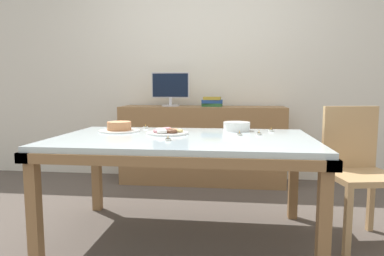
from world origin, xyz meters
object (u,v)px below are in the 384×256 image
at_px(chair, 357,166).
at_px(tealight_right_edge, 271,130).
at_px(tealight_centre, 168,139).
at_px(tealight_near_cakes, 240,134).
at_px(tealight_near_front, 259,134).
at_px(book_stack, 212,102).
at_px(cake_chocolate_round, 119,128).
at_px(pastry_platter, 167,132).
at_px(computer_monitor, 170,89).
at_px(plate_stack, 237,126).
at_px(tealight_left_edge, 145,127).

bearing_deg(chair, tealight_right_edge, 159.01).
bearing_deg(tealight_centre, tealight_near_cakes, 33.77).
distance_m(tealight_near_front, tealight_near_cakes, 0.15).
bearing_deg(book_stack, tealight_near_cakes, -78.34).
relative_size(cake_chocolate_round, pastry_platter, 1.02).
distance_m(computer_monitor, book_stack, 0.49).
distance_m(cake_chocolate_round, tealight_right_edge, 1.18).
bearing_deg(tealight_right_edge, chair, -20.99).
bearing_deg(tealight_centre, plate_stack, 52.52).
distance_m(computer_monitor, tealight_centre, 1.72).
xyz_separation_m(tealight_right_edge, tealight_near_cakes, (-0.25, -0.25, 0.00)).
relative_size(tealight_near_front, tealight_near_cakes, 1.00).
xyz_separation_m(pastry_platter, tealight_left_edge, (-0.25, 0.31, -0.00)).
distance_m(pastry_platter, plate_stack, 0.57).
distance_m(pastry_platter, tealight_near_front, 0.67).
distance_m(pastry_platter, tealight_right_edge, 0.81).
bearing_deg(book_stack, chair, -50.33).
distance_m(computer_monitor, tealight_right_edge, 1.52).
distance_m(computer_monitor, tealight_left_edge, 1.07).
relative_size(chair, pastry_platter, 3.04).
distance_m(computer_monitor, tealight_near_front, 1.62).
bearing_deg(tealight_left_edge, tealight_right_edge, -4.43).
bearing_deg(plate_stack, tealight_near_front, -55.61).
height_order(book_stack, cake_chocolate_round, book_stack).
distance_m(tealight_left_edge, tealight_right_edge, 1.02).
xyz_separation_m(book_stack, tealight_left_edge, (-0.49, -1.03, -0.18)).
xyz_separation_m(plate_stack, tealight_near_cakes, (0.02, -0.27, -0.02)).
bearing_deg(pastry_platter, tealight_centre, -78.10).
relative_size(chair, cake_chocolate_round, 2.97).
relative_size(pastry_platter, tealight_near_cakes, 7.73).
bearing_deg(cake_chocolate_round, tealight_right_edge, 6.87).
bearing_deg(book_stack, tealight_left_edge, -115.67).
bearing_deg(pastry_platter, tealight_left_edge, 128.01).
xyz_separation_m(chair, tealight_near_cakes, (-0.82, -0.03, 0.22)).
bearing_deg(tealight_centre, cake_chocolate_round, 138.17).
height_order(chair, tealight_left_edge, chair).
xyz_separation_m(cake_chocolate_round, tealight_near_front, (1.06, -0.07, -0.02)).
relative_size(book_stack, cake_chocolate_round, 0.74).
relative_size(computer_monitor, book_stack, 1.80).
bearing_deg(tealight_near_front, plate_stack, 124.39).
relative_size(cake_chocolate_round, tealight_near_front, 7.91).
distance_m(book_stack, tealight_right_edge, 1.24).
bearing_deg(chair, tealight_centre, -165.24).
xyz_separation_m(book_stack, tealight_centre, (-0.18, -1.66, -0.18)).
bearing_deg(plate_stack, tealight_near_cakes, -86.19).
height_order(book_stack, tealight_near_cakes, book_stack).
height_order(cake_chocolate_round, plate_stack, cake_chocolate_round).
bearing_deg(tealight_near_front, cake_chocolate_round, 176.29).
relative_size(chair, tealight_right_edge, 23.50).
bearing_deg(tealight_right_edge, tealight_near_cakes, -134.92).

